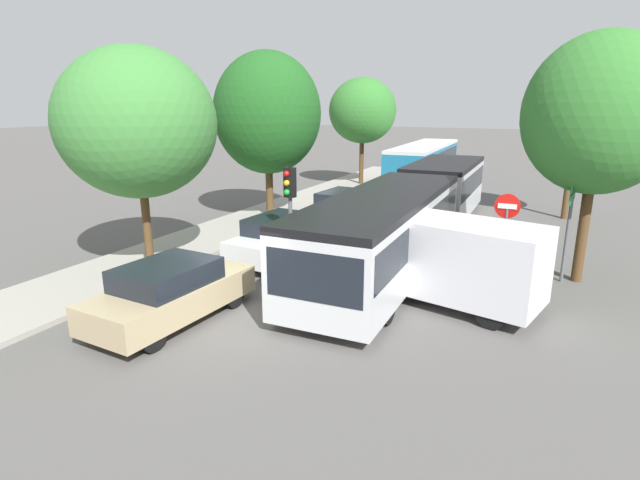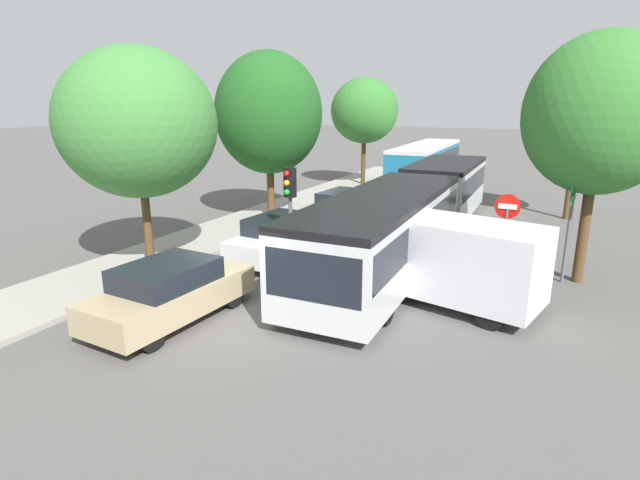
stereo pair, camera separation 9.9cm
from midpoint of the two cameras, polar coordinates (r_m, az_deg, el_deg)
name	(u,v)px [view 1 (the left image)]	position (r m, az deg, el deg)	size (l,w,h in m)	color
ground_plane	(249,321)	(12.77, -8.31, -9.11)	(200.00, 200.00, 0.00)	#565451
kerb_strip_left	(288,207)	(25.69, -3.74, 3.76)	(3.20, 34.69, 0.14)	#9E998E
articulated_bus	(414,207)	(18.85, 10.55, 3.68)	(2.94, 17.65, 2.61)	silver
city_bus_rear	(424,160)	(35.51, 11.71, 8.97)	(2.90, 11.63, 2.49)	teal
queued_car_tan	(171,292)	(12.90, -16.91, -5.69)	(2.13, 4.48, 1.52)	tan
queued_car_white	(282,237)	(17.27, -4.50, 0.32)	(2.15, 4.53, 1.54)	white
queued_car_silver	(344,208)	(22.08, 2.64, 3.69)	(2.14, 4.50, 1.53)	#B7BABF
white_van	(453,260)	(13.69, 14.71, -2.20)	(5.31, 3.02, 2.31)	silver
traffic_light	(290,197)	(15.18, -3.67, 4.89)	(0.36, 0.39, 3.40)	#56595E
no_entry_sign	(505,227)	(15.05, 20.24, 1.44)	(0.70, 0.08, 2.82)	#56595E
direction_sign_post	(572,198)	(16.31, 26.70, 4.26)	(0.18, 1.40, 3.60)	#56595E
tree_left_near	(137,124)	(16.40, -20.33, 12.37)	(4.76, 4.76, 6.92)	#51381E
tree_left_mid	(268,116)	(22.93, -6.14, 13.86)	(4.78, 4.78, 7.48)	#51381E
tree_left_far	(363,112)	(32.51, 4.82, 14.33)	(4.23, 4.23, 6.78)	#51381E
tree_right_near	(599,119)	(16.27, 29.12, 12.01)	(4.19, 4.19, 7.21)	#51381E
tree_right_mid	(577,109)	(25.55, 27.23, 13.13)	(3.29, 3.29, 7.13)	#51381E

